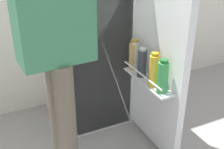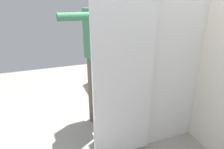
{
  "view_description": "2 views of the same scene",
  "coord_description": "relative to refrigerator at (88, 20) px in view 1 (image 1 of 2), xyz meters",
  "views": [
    {
      "loc": [
        -0.76,
        -1.58,
        1.52
      ],
      "look_at": [
        -0.04,
        -0.07,
        0.68
      ],
      "focal_mm": 46.66,
      "sensor_mm": 36.0,
      "label": 1
    },
    {
      "loc": [
        1.89,
        -0.75,
        1.57
      ],
      "look_at": [
        -0.1,
        -0.0,
        0.76
      ],
      "focal_mm": 31.6,
      "sensor_mm": 36.0,
      "label": 2
    }
  ],
  "objects": [
    {
      "name": "person",
      "position": [
        -0.41,
        -0.59,
        0.14
      ],
      "size": [
        0.57,
        0.72,
        1.72
      ],
      "color": "#665B4C",
      "rests_on": "ground_plane"
    },
    {
      "name": "ground_plane",
      "position": [
        -0.03,
        -0.5,
        -0.89
      ],
      "size": [
        5.75,
        5.75,
        0.0
      ],
      "primitive_type": "plane",
      "color": "gray"
    },
    {
      "name": "refrigerator",
      "position": [
        0.0,
        0.0,
        0.0
      ],
      "size": [
        0.66,
        1.21,
        1.79
      ],
      "color": "white",
      "rests_on": "ground_plane"
    }
  ]
}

